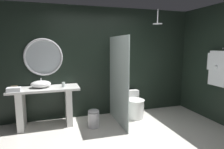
# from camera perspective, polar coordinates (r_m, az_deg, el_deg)

# --- Properties ---
(back_wall_panel) EXTENTS (4.80, 0.10, 2.60)m
(back_wall_panel) POSITION_cam_1_polar(r_m,az_deg,el_deg) (4.65, -3.01, 3.65)
(back_wall_panel) COLOR black
(back_wall_panel) RESTS_ON ground_plane
(side_wall_right) EXTENTS (0.10, 2.47, 2.60)m
(side_wall_right) POSITION_cam_1_polar(r_m,az_deg,el_deg) (4.86, 28.82, 2.79)
(side_wall_right) COLOR black
(side_wall_right) RESTS_ON ground_plane
(vanity_counter) EXTENTS (1.41, 0.57, 0.84)m
(vanity_counter) POSITION_cam_1_polar(r_m,az_deg,el_deg) (4.31, -19.33, -7.99)
(vanity_counter) COLOR silver
(vanity_counter) RESTS_ON ground_plane
(vessel_sink) EXTENTS (0.41, 0.34, 0.18)m
(vessel_sink) POSITION_cam_1_polar(r_m,az_deg,el_deg) (4.25, -20.54, -2.70)
(vessel_sink) COLOR white
(vessel_sink) RESTS_ON vanity_counter
(tumbler_cup) EXTENTS (0.07, 0.07, 0.11)m
(tumbler_cup) POSITION_cam_1_polar(r_m,az_deg,el_deg) (4.17, -14.34, -2.95)
(tumbler_cup) COLOR silver
(tumbler_cup) RESTS_ON vanity_counter
(tissue_box) EXTENTS (0.12, 0.12, 0.07)m
(tissue_box) POSITION_cam_1_polar(r_m,az_deg,el_deg) (4.30, -27.28, -3.55)
(tissue_box) COLOR #3D3323
(tissue_box) RESTS_ON vanity_counter
(round_wall_mirror) EXTENTS (0.82, 0.05, 0.82)m
(round_wall_mirror) POSITION_cam_1_polar(r_m,az_deg,el_deg) (4.41, -19.85, 4.90)
(round_wall_mirror) COLOR silver
(shower_glass_panel) EXTENTS (0.02, 1.21, 1.91)m
(shower_glass_panel) POSITION_cam_1_polar(r_m,az_deg,el_deg) (4.13, 1.89, -1.86)
(shower_glass_panel) COLOR silver
(shower_glass_panel) RESTS_ON ground_plane
(rain_shower_head) EXTENTS (0.21, 0.21, 0.32)m
(rain_shower_head) POSITION_cam_1_polar(r_m,az_deg,el_deg) (4.54, 13.46, 14.84)
(rain_shower_head) COLOR silver
(hanging_bathrobe) EXTENTS (0.20, 0.61, 0.81)m
(hanging_bathrobe) POSITION_cam_1_polar(r_m,az_deg,el_deg) (4.62, 29.38, 2.01)
(hanging_bathrobe) COLOR silver
(toilet) EXTENTS (0.42, 0.61, 0.60)m
(toilet) POSITION_cam_1_polar(r_m,az_deg,el_deg) (4.66, 6.62, -9.26)
(toilet) COLOR white
(toilet) RESTS_ON ground_plane
(waste_bin) EXTENTS (0.24, 0.24, 0.39)m
(waste_bin) POSITION_cam_1_polar(r_m,az_deg,el_deg) (4.12, -5.51, -12.90)
(waste_bin) COLOR silver
(waste_bin) RESTS_ON ground_plane
(folded_hand_towel) EXTENTS (0.25, 0.15, 0.08)m
(folded_hand_towel) POSITION_cam_1_polar(r_m,az_deg,el_deg) (4.10, -27.35, -4.03)
(folded_hand_towel) COLOR white
(folded_hand_towel) RESTS_ON vanity_counter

